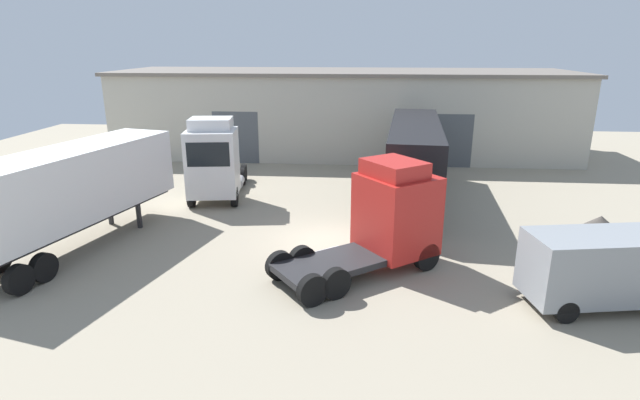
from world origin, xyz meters
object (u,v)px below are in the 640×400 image
at_px(container_trailer_blue, 414,152).
at_px(tractor_unit_white, 214,162).
at_px(gravel_pile, 599,230).
at_px(delivery_van_grey, 617,267).
at_px(tractor_unit_red, 386,218).
at_px(container_trailer_green, 74,186).

relative_size(container_trailer_blue, tractor_unit_white, 1.85).
distance_m(tractor_unit_white, gravel_pile, 18.32).
xyz_separation_m(delivery_van_grey, gravel_pile, (1.80, 5.23, -0.70)).
distance_m(tractor_unit_red, delivery_van_grey, 7.58).
distance_m(container_trailer_green, container_trailer_blue, 16.16).
bearing_deg(tractor_unit_white, container_trailer_green, -36.59).
height_order(tractor_unit_red, container_trailer_blue, container_trailer_blue).
distance_m(container_trailer_green, gravel_pile, 21.58).
bearing_deg(gravel_pile, container_trailer_blue, 141.95).
bearing_deg(delivery_van_grey, container_trailer_blue, 106.38).
bearing_deg(container_trailer_blue, tractor_unit_white, -79.52).
xyz_separation_m(tractor_unit_white, gravel_pile, (17.66, -4.64, -1.47)).
xyz_separation_m(container_trailer_green, gravel_pile, (21.38, 2.12, -1.98)).
relative_size(tractor_unit_red, tractor_unit_white, 0.98).
height_order(container_trailer_green, tractor_unit_white, tractor_unit_white).
bearing_deg(delivery_van_grey, tractor_unit_red, 151.63).
bearing_deg(gravel_pile, tractor_unit_red, -162.34).
bearing_deg(tractor_unit_red, delivery_van_grey, -55.64).
xyz_separation_m(tractor_unit_red, gravel_pile, (8.97, 2.86, -1.28)).
relative_size(tractor_unit_red, container_trailer_blue, 0.53).
bearing_deg(tractor_unit_red, tractor_unit_white, 101.88).
relative_size(tractor_unit_red, delivery_van_grey, 1.11).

